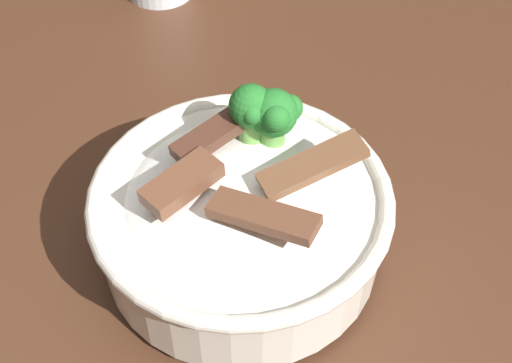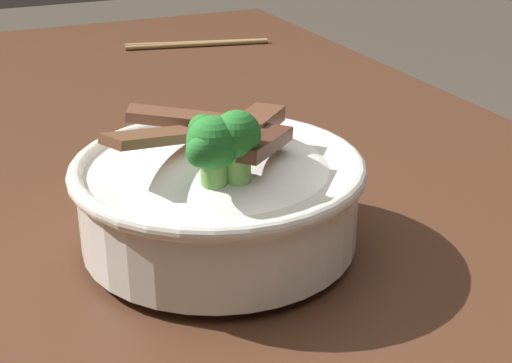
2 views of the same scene
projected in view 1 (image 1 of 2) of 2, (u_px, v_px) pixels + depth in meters
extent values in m
cube|color=#472819|center=(70.00, 153.00, 1.21)|extent=(0.07, 0.07, 0.72)
cylinder|color=silver|center=(242.00, 252.00, 0.55)|extent=(0.09, 0.09, 0.01)
cylinder|color=silver|center=(241.00, 224.00, 0.52)|extent=(0.20, 0.20, 0.06)
torus|color=silver|center=(240.00, 198.00, 0.50)|extent=(0.21, 0.21, 0.01)
ellipsoid|color=white|center=(241.00, 207.00, 0.51)|extent=(0.17, 0.17, 0.05)
cube|color=#4C2B1E|center=(216.00, 132.00, 0.51)|extent=(0.06, 0.06, 0.02)
cube|color=brown|center=(312.00, 165.00, 0.48)|extent=(0.05, 0.08, 0.02)
cube|color=brown|center=(263.00, 216.00, 0.46)|extent=(0.05, 0.08, 0.02)
cube|color=brown|center=(182.00, 183.00, 0.48)|extent=(0.06, 0.06, 0.02)
cylinder|color=#6BA84C|center=(251.00, 129.00, 0.52)|extent=(0.02, 0.02, 0.02)
sphere|color=#237028|center=(251.00, 106.00, 0.50)|extent=(0.03, 0.03, 0.03)
sphere|color=#237028|center=(252.00, 115.00, 0.49)|extent=(0.01, 0.01, 0.01)
sphere|color=#237028|center=(266.00, 107.00, 0.51)|extent=(0.02, 0.02, 0.02)
cylinder|color=#6BA84C|center=(273.00, 134.00, 0.52)|extent=(0.02, 0.02, 0.02)
sphere|color=#237028|center=(273.00, 113.00, 0.50)|extent=(0.03, 0.03, 0.03)
sphere|color=#237028|center=(276.00, 118.00, 0.49)|extent=(0.02, 0.02, 0.02)
sphere|color=#237028|center=(289.00, 108.00, 0.51)|extent=(0.02, 0.02, 0.02)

